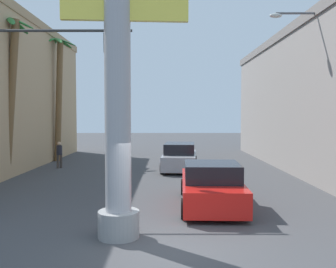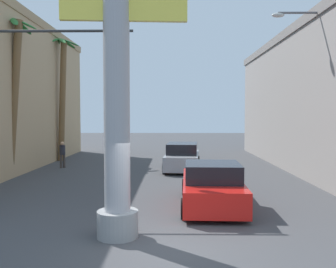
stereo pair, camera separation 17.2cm
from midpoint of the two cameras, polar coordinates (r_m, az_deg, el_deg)
The scene contains 9 objects.
ground_plane at distance 19.11m, azimuth 0.56°, elevation -6.72°, with size 92.22×92.22×0.00m, color #424244.
neon_sign_pole at distance 10.11m, azimuth -7.36°, elevation 18.02°, with size 3.61×1.08×11.65m.
street_lamp at distance 18.16m, azimuth 22.98°, elevation 7.55°, with size 2.88×0.28×7.85m.
traffic_light_mast at distance 14.83m, azimuth -21.38°, elevation 7.80°, with size 6.09×0.32×6.36m.
car_lead at distance 13.34m, azimuth 7.07°, elevation -7.92°, with size 2.26×5.04×1.56m.
car_far at distance 21.80m, azimuth 2.42°, elevation -3.56°, with size 2.26×4.73×1.56m.
palm_tree_far_left at distance 27.16m, azimuth -15.68°, elevation 6.64°, with size 2.76×2.58×8.54m.
palm_tree_mid_left at distance 20.62m, azimuth -22.22°, elevation 7.27°, with size 2.64×2.49×8.17m.
pedestrian_far_left at distance 23.42m, azimuth -15.59°, elevation -2.75°, with size 0.48×0.48×1.58m.
Camera 2 is at (0.18, -8.83, 3.23)m, focal length 40.00 mm.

